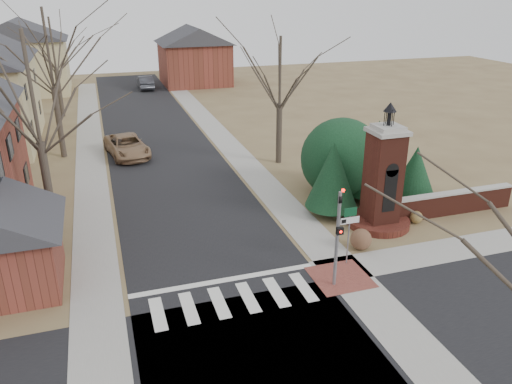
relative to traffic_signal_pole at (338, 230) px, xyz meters
name	(u,v)px	position (x,y,z in m)	size (l,w,h in m)	color
ground	(239,312)	(-4.30, -0.57, -2.59)	(120.00, 120.00, 0.00)	brown
main_street	(160,148)	(-4.30, 21.43, -2.58)	(8.00, 70.00, 0.01)	black
cross_street	(264,364)	(-4.30, -3.57, -2.58)	(120.00, 8.00, 0.01)	black
crosswalk_zone	(234,300)	(-4.30, 0.23, -2.58)	(8.00, 2.20, 0.02)	silver
stop_bar	(224,280)	(-4.30, 1.73, -2.58)	(8.00, 0.35, 0.02)	silver
sidewalk_right_main	(226,142)	(0.90, 21.43, -2.58)	(2.00, 60.00, 0.02)	gray
sidewalk_left	(90,154)	(-9.50, 21.43, -2.58)	(2.00, 60.00, 0.02)	gray
curb_apron	(340,277)	(0.50, 0.43, -2.57)	(2.40, 2.40, 0.02)	brown
traffic_signal_pole	(338,230)	(0.00, 0.00, 0.00)	(0.28, 0.41, 4.50)	slate
sign_post	(349,225)	(1.29, 1.41, -0.64)	(0.90, 0.07, 2.75)	slate
brick_gate_monument	(382,187)	(4.70, 4.42, -0.42)	(3.20, 3.20, 6.47)	#562319
brick_garden_wall	(452,203)	(9.20, 4.43, -1.93)	(7.50, 0.50, 1.30)	#562319
garage_left	(2,240)	(-12.82, 3.92, -0.35)	(4.80, 4.80, 4.29)	brown
house_distant_left	(19,56)	(-16.31, 47.42, 1.66)	(10.80, 8.80, 8.53)	tan
house_distant_right	(194,54)	(3.69, 47.42, 1.06)	(8.80, 8.80, 7.30)	brown
evergreen_near	(333,175)	(2.90, 6.43, -0.29)	(2.80, 2.80, 4.10)	#473D33
evergreen_mid	(376,156)	(6.20, 7.63, 0.01)	(3.40, 3.40, 4.70)	#473D33
evergreen_far	(415,170)	(8.20, 6.63, -0.69)	(2.40, 2.40, 3.30)	#473D33
evergreen_mass	(342,155)	(4.70, 8.93, -0.19)	(4.80, 4.80, 4.80)	black
bare_tree_0	(30,80)	(-11.30, 8.43, 5.11)	(8.05, 8.05, 11.15)	#473D33
bare_tree_1	(47,43)	(-11.30, 21.43, 5.44)	(8.40, 8.40, 11.64)	#473D33
bare_tree_2	(52,40)	(-11.80, 34.43, 4.44)	(7.35, 7.35, 10.19)	#473D33
bare_tree_3	(280,66)	(3.20, 15.43, 4.10)	(7.00, 7.00, 9.70)	#473D33
pickup_truck	(127,146)	(-6.85, 20.18, -1.83)	(2.50, 5.42, 1.51)	#957251
distant_car	(145,82)	(-2.70, 45.91, -1.80)	(1.67, 4.79, 1.58)	#3A3B42
dry_shrub_left	(361,239)	(2.55, 2.43, -2.08)	(1.02, 1.02, 1.02)	brown
dry_shrub_right	(416,217)	(6.70, 4.03, -2.25)	(0.66, 0.66, 0.66)	olive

